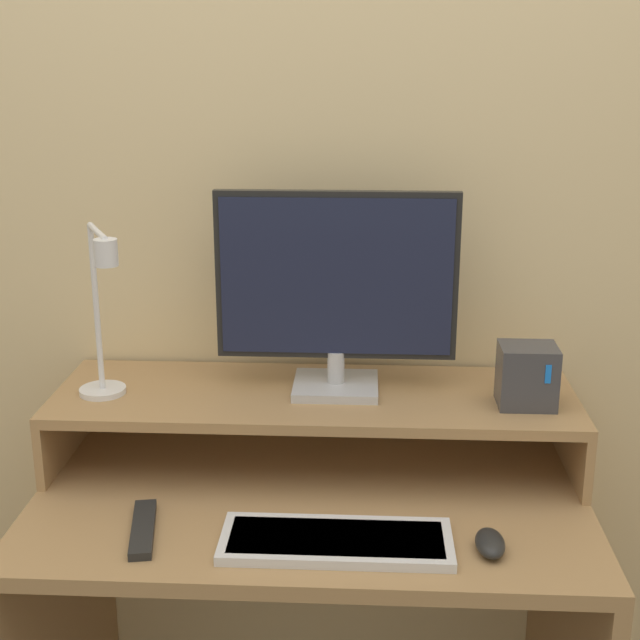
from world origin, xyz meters
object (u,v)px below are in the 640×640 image
at_px(desk_lamp, 102,319).
at_px(remote_control, 143,529).
at_px(monitor, 336,288).
at_px(keyboard, 336,541).
at_px(mouse, 490,543).
at_px(router_dock, 527,376).

relative_size(desk_lamp, remote_control, 1.85).
xyz_separation_m(monitor, keyboard, (0.01, -0.36, -0.37)).
bearing_deg(mouse, monitor, 127.91).
bearing_deg(keyboard, mouse, -0.84).
relative_size(router_dock, keyboard, 0.30).
height_order(router_dock, remote_control, router_dock).
xyz_separation_m(keyboard, remote_control, (-0.35, 0.03, -0.00)).
bearing_deg(monitor, mouse, -52.09).
distance_m(keyboard, remote_control, 0.35).
xyz_separation_m(monitor, router_dock, (0.38, -0.06, -0.16)).
height_order(desk_lamp, router_dock, desk_lamp).
relative_size(desk_lamp, router_dock, 2.89).
distance_m(desk_lamp, mouse, 0.85).
height_order(desk_lamp, remote_control, desk_lamp).
distance_m(mouse, remote_control, 0.62).
relative_size(desk_lamp, keyboard, 0.88).
xyz_separation_m(desk_lamp, router_dock, (0.84, 0.03, -0.11)).
bearing_deg(router_dock, keyboard, -141.25).
xyz_separation_m(mouse, remote_control, (-0.62, 0.03, -0.01)).
distance_m(monitor, mouse, 0.59).
distance_m(desk_lamp, remote_control, 0.42).
relative_size(monitor, mouse, 5.34).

